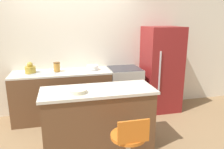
% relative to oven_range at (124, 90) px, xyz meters
% --- Properties ---
extents(ground_plane, '(14.00, 14.00, 0.00)m').
position_rel_oven_range_xyz_m(ground_plane, '(-0.98, -0.33, -0.47)').
color(ground_plane, '#8E704C').
extents(wall_back, '(8.00, 0.06, 2.60)m').
position_rel_oven_range_xyz_m(wall_back, '(-0.98, 0.34, 0.83)').
color(wall_back, silver).
rests_on(wall_back, ground_plane).
extents(back_counter, '(1.84, 0.63, 0.94)m').
position_rel_oven_range_xyz_m(back_counter, '(-1.25, 0.00, -0.00)').
color(back_counter, brown).
rests_on(back_counter, ground_plane).
extents(kitchen_island, '(1.64, 0.64, 0.94)m').
position_rel_oven_range_xyz_m(kitchen_island, '(-0.75, -1.18, -0.00)').
color(kitchen_island, brown).
rests_on(kitchen_island, ground_plane).
extents(oven_range, '(0.64, 0.64, 0.94)m').
position_rel_oven_range_xyz_m(oven_range, '(0.00, 0.00, 0.00)').
color(oven_range, '#B7B2A8').
rests_on(oven_range, ground_plane).
extents(refrigerator, '(0.72, 0.70, 1.76)m').
position_rel_oven_range_xyz_m(refrigerator, '(0.79, -0.02, 0.41)').
color(refrigerator, maroon).
rests_on(refrigerator, ground_plane).
extents(stool_chair, '(0.43, 0.43, 0.85)m').
position_rel_oven_range_xyz_m(stool_chair, '(-0.51, -1.92, -0.05)').
color(stool_chair, '#B7B7BC').
rests_on(stool_chair, ground_plane).
extents(kettle, '(0.19, 0.19, 0.21)m').
position_rel_oven_range_xyz_m(kettle, '(-1.80, 0.02, 0.55)').
color(kettle, '#B29333').
rests_on(kettle, back_counter).
extents(mixing_bowl, '(0.23, 0.23, 0.08)m').
position_rel_oven_range_xyz_m(mixing_bowl, '(-0.65, 0.02, 0.52)').
color(mixing_bowl, white).
rests_on(mixing_bowl, back_counter).
extents(canister_jar, '(0.12, 0.12, 0.17)m').
position_rel_oven_range_xyz_m(canister_jar, '(-1.33, 0.02, 0.56)').
color(canister_jar, '#B77F33').
rests_on(canister_jar, back_counter).
extents(fruit_bowl, '(0.23, 0.23, 0.05)m').
position_rel_oven_range_xyz_m(fruit_bowl, '(-1.04, -1.28, 0.49)').
color(fruit_bowl, beige).
rests_on(fruit_bowl, kitchen_island).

